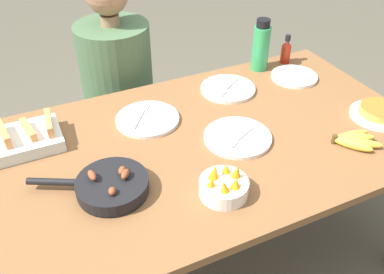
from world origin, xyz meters
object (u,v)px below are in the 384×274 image
Objects in this scene: banana_bunch at (353,140)px; skillet at (111,186)px; water_bottle at (261,46)px; melon_tray at (18,140)px; empty_plate_near_front at (228,89)px; empty_plate_far_left at (238,137)px; hot_sauce_bottle at (286,51)px; empty_plate_far_right at (294,76)px; fruit_bowl_mango at (224,186)px; empty_plate_mid_edge at (148,119)px; person_figure at (121,106)px; frittata_plate_center at (379,113)px.

banana_bunch is 0.93m from skillet.
water_bottle is at bearing 89.15° from banana_bunch.
melon_tray is 1.21× the size of water_bottle.
empty_plate_near_front is 0.38m from empty_plate_far_left.
empty_plate_far_right is at bearing -109.10° from hot_sauce_bottle.
empty_plate_far_left is 1.03× the size of water_bottle.
banana_bunch is at bearing -161.26° from skillet.
empty_plate_far_left is at bearing -130.20° from water_bottle.
water_bottle reaches higher than fruit_bowl_mango.
empty_plate_near_front is 0.96× the size of empty_plate_mid_edge.
banana_bunch is 0.66× the size of empty_plate_far_left.
banana_bunch is 1.24m from person_figure.
skillet is 1.47× the size of water_bottle.
fruit_bowl_mango is at bearing -120.32° from empty_plate_near_front.
skillet is at bearing -107.33° from person_figure.
person_figure reaches higher than hot_sauce_bottle.
person_figure is at bearing 122.13° from banana_bunch.
person_figure is at bearing 87.72° from empty_plate_mid_edge.
hot_sauce_bottle is 0.93m from person_figure.
banana_bunch is at bearing -156.73° from frittata_plate_center.
empty_plate_far_right is 1.36× the size of fruit_bowl_mango.
fruit_bowl_mango is at bearing -171.26° from frittata_plate_center.
skillet is at bearing 153.49° from fruit_bowl_mango.
banana_bunch is 0.56× the size of melon_tray.
person_figure is (-0.64, 1.02, -0.26)m from banana_bunch.
skillet is at bearing -153.37° from hot_sauce_bottle.
skillet is 1.08m from water_bottle.
melon_tray is 0.46m from skillet.
empty_plate_far_left is 0.31m from fruit_bowl_mango.
fruit_bowl_mango reaches higher than frittata_plate_center.
empty_plate_mid_edge is 1.02× the size of water_bottle.
skillet reaches higher than banana_bunch.
empty_plate_far_right is (0.11, 0.53, -0.01)m from banana_bunch.
water_bottle is at bearing -179.83° from hot_sauce_bottle.
empty_plate_mid_edge is 0.52m from fruit_bowl_mango.
frittata_plate_center is 0.64m from water_bottle.
fruit_bowl_mango is (0.59, -0.55, 0.00)m from melon_tray.
fruit_bowl_mango is (-0.81, -0.12, 0.01)m from frittata_plate_center.
water_bottle is 1.72× the size of hot_sauce_bottle.
hot_sauce_bottle reaches higher than empty_plate_near_front.
empty_plate_far_right and empty_plate_mid_edge have the same top height.
empty_plate_near_front is at bearing -153.39° from water_bottle.
melon_tray is at bearing -172.29° from water_bottle.
empty_plate_near_front is at bearing 112.97° from banana_bunch.
water_bottle is at bearing -27.30° from person_figure.
fruit_bowl_mango is 1.09× the size of hot_sauce_bottle.
person_figure is (-0.06, 1.05, -0.28)m from fruit_bowl_mango.
frittata_plate_center is 0.66m from empty_plate_near_front.
banana_bunch is at bearing -102.27° from empty_plate_far_right.
empty_plate_near_front is (-0.47, 0.46, -0.01)m from frittata_plate_center.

